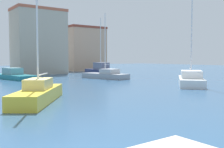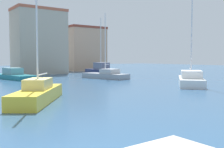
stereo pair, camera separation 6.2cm
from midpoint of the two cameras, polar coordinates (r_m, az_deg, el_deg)
The scene contains 8 objects.
water at distance 30.53m, azimuth -1.16°, elevation -2.04°, with size 160.00×160.00×0.00m, color #2D5175.
sailboat_yellow_far_right at distance 18.35m, azimuth -15.44°, elevation -3.88°, with size 5.75×6.91×10.95m.
motorboat_teal_center_channel at distance 39.49m, azimuth -20.30°, elevation -0.28°, with size 4.30×8.78×1.55m.
sailboat_navy_outer_mooring at distance 45.46m, azimuth -2.33°, elevation 0.74°, with size 3.38×8.48×9.59m.
sailboat_grey_behind_lamppost at distance 37.71m, azimuth -1.23°, elevation -0.19°, with size 3.94×7.44×9.16m.
sailboat_white_far_left at distance 29.47m, azimuth 16.56°, elevation -1.10°, with size 7.29×6.74×12.53m.
waterfront_apartments at distance 50.72m, azimuth -15.27°, elevation 6.71°, with size 9.00×6.08×11.78m.
harbor_office at distance 63.04m, azimuth -6.45°, elevation 5.35°, with size 8.84×8.69×10.02m.
Camera 2 is at (-2.45, -4.89, 2.93)m, focal length 42.79 mm.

